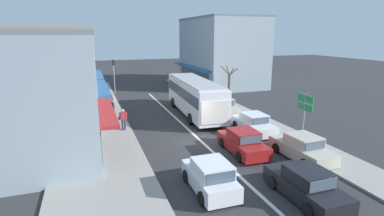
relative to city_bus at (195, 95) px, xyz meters
The scene contains 20 objects.
ground_plane 7.34m from the city_bus, 106.25° to the right, with size 140.00×140.00×0.00m, color #2D2D30.
lane_centre_line 3.92m from the city_bus, 125.23° to the right, with size 0.20×28.00×0.01m, color silver.
sidewalk_left 9.01m from the city_bus, behind, with size 5.20×44.00×0.14m, color gray.
kerb_right 4.66m from the city_bus, 10.91° to the right, with size 2.80×44.00×0.12m, color gray.
shopfront_corner_near 14.09m from the city_bus, 150.54° to the right, with size 8.00×7.60×7.43m.
shopfront_mid_block 12.42m from the city_bus, behind, with size 8.49×8.62×7.74m.
shopfront_far_end 16.44m from the city_bus, 138.24° to the left, with size 8.52×9.46×7.84m.
building_right_far 18.10m from the city_bus, 57.90° to the left, with size 9.35×13.97×9.52m.
city_bus is the anchor object (origin of this frame).
sedan_behind_bus_near 9.61m from the city_bus, 91.53° to the right, with size 1.99×4.25×1.47m.
hatchback_queue_gap_filler 13.86m from the city_bus, 106.85° to the right, with size 1.84×3.71×1.54m.
sedan_adjacent_lane_lead 15.36m from the city_bus, 90.90° to the right, with size 1.90×4.20×1.47m.
parked_sedan_kerb_front 11.91m from the city_bus, 77.33° to the right, with size 2.00×4.26×1.47m.
parked_sedan_kerb_second 6.84m from the city_bus, 68.76° to the right, with size 1.94×4.22×1.47m.
parked_sedan_kerb_third 2.95m from the city_bus, ahead, with size 2.02×4.26×1.47m.
traffic_light_downstreet 14.23m from the city_bus, 114.78° to the left, with size 0.32×0.24×4.20m.
directional_road_sign 10.83m from the city_bus, 69.60° to the right, with size 0.10×1.40×3.60m.
street_tree_right 3.92m from the city_bus, 11.65° to the left, with size 1.84×1.64×4.32m.
pedestrian_with_handbag_near 7.43m from the city_bus, 156.94° to the right, with size 0.65×0.25×1.63m.
pedestrian_browsing_midblock 7.79m from the city_bus, 155.00° to the left, with size 0.44×0.41×1.63m.
Camera 1 is at (-7.11, -18.27, 7.24)m, focal length 28.00 mm.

